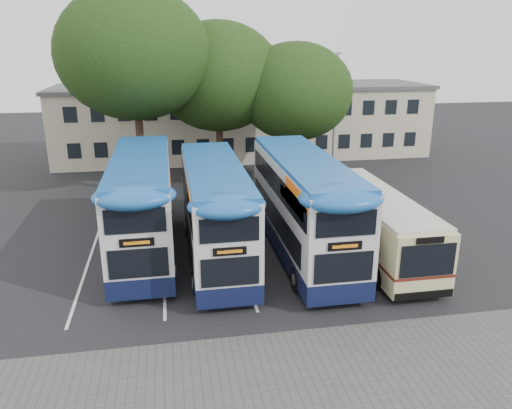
{
  "coord_description": "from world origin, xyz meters",
  "views": [
    {
      "loc": [
        -6.77,
        -17.0,
        9.87
      ],
      "look_at": [
        -2.84,
        5.0,
        2.5
      ],
      "focal_mm": 35.0,
      "sensor_mm": 36.0,
      "label": 1
    }
  ],
  "objects_px": {
    "tree_left": "(134,54)",
    "lamp_post": "(335,106)",
    "tree_right": "(296,92)",
    "bus_single": "(374,220)",
    "bus_dd_mid": "(215,207)",
    "bus_dd_left": "(143,200)",
    "tree_mid": "(218,77)",
    "bus_dd_right": "(303,202)"
  },
  "relations": [
    {
      "from": "tree_right",
      "to": "tree_left",
      "type": "bearing_deg",
      "value": -175.29
    },
    {
      "from": "bus_dd_mid",
      "to": "tree_right",
      "type": "bearing_deg",
      "value": 60.41
    },
    {
      "from": "bus_dd_mid",
      "to": "bus_single",
      "type": "relative_size",
      "value": 1.06
    },
    {
      "from": "bus_dd_right",
      "to": "lamp_post",
      "type": "bearing_deg",
      "value": 66.57
    },
    {
      "from": "bus_dd_left",
      "to": "tree_mid",
      "type": "bearing_deg",
      "value": 67.48
    },
    {
      "from": "bus_dd_left",
      "to": "tree_left",
      "type": "bearing_deg",
      "value": 92.54
    },
    {
      "from": "bus_dd_mid",
      "to": "lamp_post",
      "type": "bearing_deg",
      "value": 54.31
    },
    {
      "from": "tree_mid",
      "to": "bus_dd_left",
      "type": "bearing_deg",
      "value": -112.52
    },
    {
      "from": "bus_dd_mid",
      "to": "bus_single",
      "type": "bearing_deg",
      "value": -6.83
    },
    {
      "from": "tree_left",
      "to": "bus_dd_right",
      "type": "height_order",
      "value": "tree_left"
    },
    {
      "from": "tree_left",
      "to": "bus_dd_left",
      "type": "relative_size",
      "value": 1.17
    },
    {
      "from": "tree_left",
      "to": "bus_dd_left",
      "type": "height_order",
      "value": "tree_left"
    },
    {
      "from": "lamp_post",
      "to": "bus_dd_mid",
      "type": "distance_m",
      "value": 18.67
    },
    {
      "from": "tree_mid",
      "to": "bus_single",
      "type": "distance_m",
      "value": 16.57
    },
    {
      "from": "tree_right",
      "to": "bus_dd_mid",
      "type": "xyz_separation_m",
      "value": [
        -6.86,
        -12.08,
        -4.01
      ]
    },
    {
      "from": "tree_right",
      "to": "bus_single",
      "type": "relative_size",
      "value": 0.97
    },
    {
      "from": "tree_mid",
      "to": "bus_single",
      "type": "xyz_separation_m",
      "value": [
        5.81,
        -14.41,
        -5.76
      ]
    },
    {
      "from": "bus_dd_left",
      "to": "bus_dd_mid",
      "type": "xyz_separation_m",
      "value": [
        3.34,
        -1.4,
        -0.1
      ]
    },
    {
      "from": "bus_dd_right",
      "to": "bus_single",
      "type": "relative_size",
      "value": 1.12
    },
    {
      "from": "bus_dd_left",
      "to": "bus_single",
      "type": "xyz_separation_m",
      "value": [
        10.83,
        -2.29,
        -0.87
      ]
    },
    {
      "from": "tree_left",
      "to": "bus_dd_right",
      "type": "relative_size",
      "value": 1.16
    },
    {
      "from": "tree_mid",
      "to": "tree_left",
      "type": "bearing_deg",
      "value": -157.13
    },
    {
      "from": "tree_mid",
      "to": "bus_dd_left",
      "type": "relative_size",
      "value": 1.0
    },
    {
      "from": "tree_left",
      "to": "bus_dd_mid",
      "type": "xyz_separation_m",
      "value": [
        3.77,
        -11.21,
        -6.6
      ]
    },
    {
      "from": "lamp_post",
      "to": "bus_dd_left",
      "type": "xyz_separation_m",
      "value": [
        -14.12,
        -13.62,
        -2.5
      ]
    },
    {
      "from": "lamp_post",
      "to": "tree_mid",
      "type": "height_order",
      "value": "tree_mid"
    },
    {
      "from": "bus_dd_right",
      "to": "bus_single",
      "type": "height_order",
      "value": "bus_dd_right"
    },
    {
      "from": "tree_right",
      "to": "bus_single",
      "type": "xyz_separation_m",
      "value": [
        0.63,
        -12.98,
        -4.78
      ]
    },
    {
      "from": "lamp_post",
      "to": "tree_mid",
      "type": "bearing_deg",
      "value": -170.57
    },
    {
      "from": "tree_mid",
      "to": "bus_dd_right",
      "type": "relative_size",
      "value": 0.99
    },
    {
      "from": "tree_left",
      "to": "tree_mid",
      "type": "xyz_separation_m",
      "value": [
        5.46,
        2.3,
        -1.6
      ]
    },
    {
      "from": "tree_left",
      "to": "tree_right",
      "type": "distance_m",
      "value": 10.98
    },
    {
      "from": "tree_right",
      "to": "bus_dd_left",
      "type": "xyz_separation_m",
      "value": [
        -10.2,
        -10.69,
        -3.92
      ]
    },
    {
      "from": "lamp_post",
      "to": "bus_single",
      "type": "distance_m",
      "value": 16.6
    },
    {
      "from": "tree_left",
      "to": "lamp_post",
      "type": "bearing_deg",
      "value": 14.67
    },
    {
      "from": "bus_dd_left",
      "to": "bus_single",
      "type": "bearing_deg",
      "value": -11.96
    },
    {
      "from": "bus_dd_left",
      "to": "bus_single",
      "type": "relative_size",
      "value": 1.11
    },
    {
      "from": "bus_dd_left",
      "to": "bus_dd_mid",
      "type": "distance_m",
      "value": 3.62
    },
    {
      "from": "tree_left",
      "to": "bus_single",
      "type": "distance_m",
      "value": 18.1
    },
    {
      "from": "lamp_post",
      "to": "bus_single",
      "type": "xyz_separation_m",
      "value": [
        -3.3,
        -15.92,
        -3.36
      ]
    },
    {
      "from": "tree_right",
      "to": "bus_dd_mid",
      "type": "bearing_deg",
      "value": -119.59
    },
    {
      "from": "bus_single",
      "to": "tree_mid",
      "type": "bearing_deg",
      "value": 111.95
    }
  ]
}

